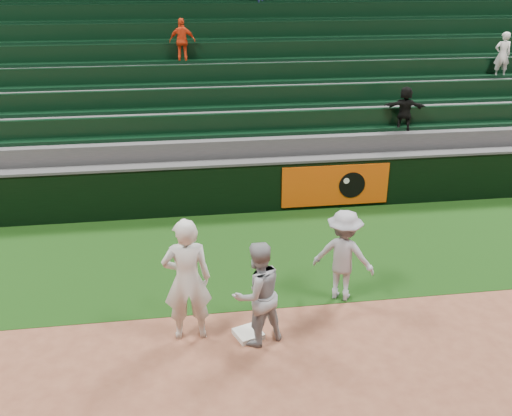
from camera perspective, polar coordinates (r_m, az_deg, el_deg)
The scene contains 8 objects.
ground at distance 9.12m, azimuth -2.29°, elevation -13.50°, with size 70.00×70.00×0.00m, color brown.
foul_grass at distance 11.66m, azimuth -3.87°, elevation -4.72°, with size 36.00×4.20×0.01m, color black.
first_base at distance 9.27m, azimuth -0.77°, elevation -12.47°, with size 0.40×0.40×0.09m, color white.
first_baseman at distance 8.81m, azimuth -6.91°, elevation -7.16°, with size 0.74×0.49×2.04m, color silver.
baserunner at distance 8.73m, azimuth 0.13°, elevation -8.57°, with size 0.83×0.64×1.70m, color #9A9DA4.
base_coach at distance 9.95m, azimuth 8.74°, elevation -4.71°, with size 1.07×0.61×1.66m, color #A2A4B0.
field_wall at distance 13.40m, azimuth -4.60°, elevation 2.04°, with size 36.00×0.45×1.25m.
stadium_seating at distance 16.70m, azimuth -5.75°, elevation 10.08°, with size 36.00×5.95×5.46m.
Camera 1 is at (-0.70, -7.29, 5.44)m, focal length 40.00 mm.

